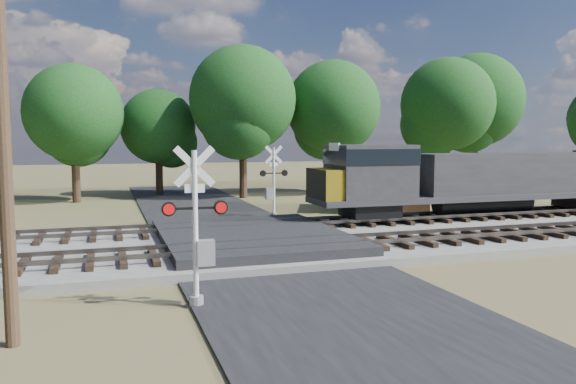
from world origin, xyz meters
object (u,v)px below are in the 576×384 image
object	(u,v)px
crossing_signal_near	(199,241)
utility_pole	(3,123)
equipment_shed	(386,183)
crossing_signal_far	(272,188)

from	to	relation	value
crossing_signal_near	utility_pole	size ratio (longest dim) A/B	0.48
utility_pole	equipment_shed	xyz separation A→B (m)	(18.00, 17.64, -2.92)
crossing_signal_far	utility_pole	bearing A→B (deg)	55.02
crossing_signal_near	equipment_shed	world-z (taller)	crossing_signal_near
crossing_signal_far	equipment_shed	size ratio (longest dim) A/B	0.63
utility_pole	equipment_shed	world-z (taller)	utility_pole
utility_pole	crossing_signal_near	bearing A→B (deg)	12.48
crossing_signal_near	utility_pole	distance (m)	5.26
utility_pole	equipment_shed	size ratio (longest dim) A/B	1.38
equipment_shed	utility_pole	bearing A→B (deg)	-114.23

